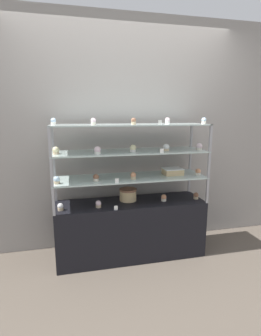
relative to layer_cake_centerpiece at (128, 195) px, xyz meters
name	(u,v)px	position (x,y,z in m)	size (l,w,h in m)	color
ground_plane	(130,254)	(0.02, -0.05, -0.68)	(20.00, 20.00, 0.00)	brown
back_wall	(123,135)	(0.02, 0.32, 0.62)	(8.00, 0.05, 2.60)	gray
display_base	(130,229)	(0.02, -0.05, -0.37)	(1.57, 0.46, 0.62)	black
display_riser_lower	(130,178)	(0.02, -0.05, 0.19)	(1.57, 0.46, 0.27)	#99999E
display_riser_middle	(130,153)	(0.02, -0.05, 0.47)	(1.57, 0.46, 0.27)	#99999E
display_riser_upper	(130,126)	(0.02, -0.05, 0.74)	(1.57, 0.46, 0.27)	#99999E
layer_cake_centerpiece	(128,195)	(0.00, 0.00, 0.00)	(0.19, 0.19, 0.13)	#DBBC84
sheet_cake_frosted	(173,171)	(0.49, -0.05, 0.24)	(0.20, 0.17, 0.07)	#DBBC84
cupcake_0	(60,207)	(-0.71, -0.14, -0.03)	(0.06, 0.06, 0.07)	#CCB28C
cupcake_1	(98,204)	(-0.34, -0.14, -0.03)	(0.06, 0.06, 0.07)	#CCB28C
cupcake_2	(164,198)	(0.37, -0.10, -0.03)	(0.06, 0.06, 0.07)	beige
cupcake_3	(196,196)	(0.74, -0.12, -0.03)	(0.06, 0.06, 0.07)	#CCB28C
price_tag_0	(116,208)	(-0.18, -0.26, -0.04)	(0.04, 0.00, 0.04)	white
cupcake_4	(57,180)	(-0.72, -0.16, 0.24)	(0.06, 0.06, 0.07)	#CCB28C
cupcake_5	(96,178)	(-0.35, -0.14, 0.24)	(0.06, 0.06, 0.07)	beige
cupcake_6	(133,176)	(0.02, -0.14, 0.24)	(0.06, 0.06, 0.07)	#CCB28C
cupcake_7	(198,172)	(0.75, -0.13, 0.24)	(0.06, 0.06, 0.07)	beige
price_tag_1	(117,181)	(-0.16, -0.26, 0.23)	(0.04, 0.00, 0.04)	white
cupcake_8	(56,151)	(-0.72, -0.09, 0.51)	(0.06, 0.06, 0.07)	#CCB28C
cupcake_9	(98,150)	(-0.33, -0.16, 0.51)	(0.06, 0.06, 0.07)	white
cupcake_10	(133,149)	(0.03, -0.11, 0.51)	(0.06, 0.06, 0.07)	white
cupcake_11	(166,148)	(0.38, -0.11, 0.51)	(0.06, 0.06, 0.07)	#CCB28C
cupcake_12	(199,147)	(0.75, -0.12, 0.51)	(0.06, 0.06, 0.07)	beige
price_tag_2	(162,151)	(0.28, -0.26, 0.50)	(0.04, 0.00, 0.04)	white
cupcake_13	(53,122)	(-0.73, -0.11, 0.79)	(0.05, 0.05, 0.07)	white
cupcake_14	(93,121)	(-0.36, -0.14, 0.79)	(0.05, 0.05, 0.07)	beige
cupcake_15	(134,121)	(0.02, -0.16, 0.79)	(0.05, 0.05, 0.07)	#CCB28C
cupcake_16	(168,121)	(0.39, -0.11, 0.79)	(0.05, 0.05, 0.07)	white
cupcake_17	(204,121)	(0.76, -0.16, 0.79)	(0.05, 0.05, 0.07)	beige
price_tag_3	(160,122)	(0.26, -0.26, 0.78)	(0.04, 0.00, 0.04)	white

